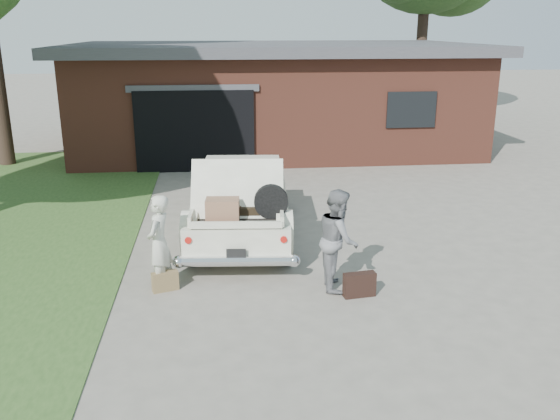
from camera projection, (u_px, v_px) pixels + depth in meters
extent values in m
plane|color=gray|center=(284.00, 291.00, 8.91)|extent=(90.00, 90.00, 0.00)
cube|color=brown|center=(274.00, 100.00, 19.49)|extent=(12.00, 7.00, 3.00)
cube|color=#4C4C51|center=(274.00, 48.00, 19.00)|extent=(12.80, 7.80, 0.30)
cube|color=black|center=(195.00, 131.00, 16.07)|extent=(3.20, 0.30, 2.20)
cube|color=#4C4C51|center=(193.00, 88.00, 15.66)|extent=(3.50, 0.12, 0.18)
cube|color=black|center=(411.00, 110.00, 16.49)|extent=(1.40, 0.08, 1.00)
cylinder|color=#38281E|center=(421.00, 49.00, 24.54)|extent=(0.44, 0.44, 5.84)
cube|color=white|center=(242.00, 206.00, 11.23)|extent=(2.06, 4.58, 0.58)
cube|color=beige|center=(242.00, 176.00, 11.33)|extent=(1.61, 1.90, 0.46)
cube|color=black|center=(243.00, 167.00, 12.14)|extent=(1.38, 0.19, 0.39)
cube|color=black|center=(240.00, 189.00, 10.53)|extent=(1.38, 0.19, 0.39)
cylinder|color=black|center=(191.00, 248.00, 9.84)|extent=(0.24, 0.60, 0.59)
cylinder|color=black|center=(285.00, 247.00, 9.88)|extent=(0.24, 0.60, 0.59)
cylinder|color=black|center=(208.00, 198.00, 12.73)|extent=(0.24, 0.60, 0.59)
cylinder|color=black|center=(281.00, 197.00, 12.77)|extent=(0.24, 0.60, 0.59)
cylinder|color=silver|center=(236.00, 261.00, 9.12)|extent=(1.83, 0.31, 0.16)
cylinder|color=#A5140F|center=(188.00, 240.00, 9.06)|extent=(0.11, 0.10, 0.11)
cylinder|color=#A5140F|center=(284.00, 239.00, 9.10)|extent=(0.11, 0.10, 0.11)
cube|color=black|center=(236.00, 254.00, 9.06)|extent=(0.30, 0.04, 0.15)
cube|color=black|center=(237.00, 218.00, 9.52)|extent=(1.46, 1.09, 0.04)
cube|color=white|center=(193.00, 213.00, 9.48)|extent=(0.14, 0.98, 0.16)
cube|color=white|center=(282.00, 213.00, 9.51)|extent=(0.14, 0.98, 0.16)
cube|color=white|center=(236.00, 225.00, 9.04)|extent=(1.42, 0.17, 0.11)
cube|color=white|center=(237.00, 189.00, 9.58)|extent=(1.54, 0.73, 0.87)
cube|color=#3F261B|center=(224.00, 209.00, 9.62)|extent=(0.60, 0.41, 0.18)
cube|color=#98694D|center=(223.00, 210.00, 9.29)|extent=(0.55, 0.38, 0.36)
cube|color=black|center=(243.00, 210.00, 9.59)|extent=(0.58, 0.41, 0.17)
cylinder|color=black|center=(271.00, 202.00, 9.41)|extent=(0.56, 0.19, 0.55)
imported|color=beige|center=(159.00, 243.00, 8.83)|extent=(0.49, 0.61, 1.46)
imported|color=slate|center=(338.00, 239.00, 8.87)|extent=(0.64, 0.79, 1.54)
cube|color=olive|center=(165.00, 281.00, 8.90)|extent=(0.41, 0.24, 0.30)
cube|color=black|center=(359.00, 285.00, 8.70)|extent=(0.49, 0.22, 0.37)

